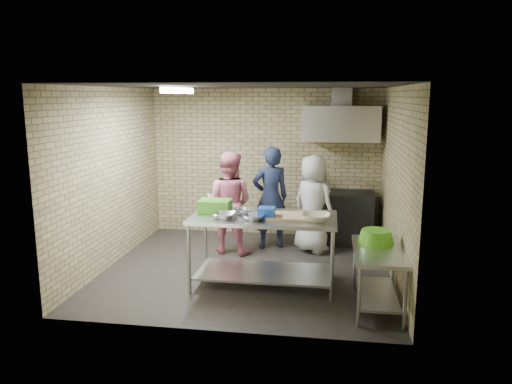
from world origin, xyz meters
TOP-DOWN VIEW (x-y plane):
  - floor at (0.00, 0.00)m, footprint 4.20×4.20m
  - ceiling at (0.00, 0.00)m, footprint 4.20×4.20m
  - back_wall at (0.00, 2.00)m, footprint 4.20×0.06m
  - front_wall at (0.00, -2.00)m, footprint 4.20×0.06m
  - left_wall at (-2.10, 0.00)m, footprint 0.06×4.00m
  - right_wall at (2.10, 0.00)m, footprint 0.06×4.00m
  - prep_table at (0.32, -0.56)m, footprint 1.95×0.98m
  - side_counter at (1.80, -1.10)m, footprint 0.60×1.20m
  - stove at (1.35, 1.65)m, footprint 1.20×0.70m
  - range_hood at (1.35, 1.70)m, footprint 1.30×0.60m
  - hood_duct at (1.35, 1.85)m, footprint 0.35×0.30m
  - wall_shelf at (1.65, 1.89)m, footprint 0.80×0.20m
  - fluorescent_fixture at (-1.00, 0.00)m, footprint 0.10×1.25m
  - green_crate at (-0.38, -0.44)m, footprint 0.43×0.33m
  - blue_tub at (0.37, -0.66)m, footprint 0.22×0.22m
  - cutting_board at (0.67, -0.58)m, footprint 0.60×0.46m
  - mixing_bowl_a at (-0.18, -0.76)m, footprint 0.31×0.31m
  - mixing_bowl_b at (0.02, -0.51)m, footprint 0.24×0.24m
  - mixing_bowl_c at (0.22, -0.78)m, footprint 0.29×0.29m
  - ceramic_bowl at (1.02, -0.71)m, footprint 0.39×0.39m
  - green_basin at (1.78, -0.85)m, footprint 0.46×0.46m
  - bottle_green at (1.80, 1.89)m, footprint 0.06×0.06m
  - man_navy at (0.20, 1.16)m, footprint 0.75×0.64m
  - woman_pink at (-0.44, 0.80)m, footprint 0.92×0.77m
  - woman_white at (0.93, 1.05)m, footprint 0.95×0.88m

SIDE VIEW (x-z plane):
  - floor at x=0.00m, z-range 0.00..0.00m
  - side_counter at x=1.80m, z-range 0.00..0.75m
  - stove at x=1.35m, z-range 0.00..0.90m
  - prep_table at x=0.32m, z-range 0.00..0.98m
  - woman_white at x=0.93m, z-range 0.00..1.62m
  - green_basin at x=1.78m, z-range 0.75..0.92m
  - woman_pink at x=-0.44m, z-range 0.00..1.68m
  - man_navy at x=0.20m, z-range 0.00..1.74m
  - cutting_board at x=0.67m, z-range 0.98..1.01m
  - mixing_bowl_c at x=0.22m, z-range 0.98..1.05m
  - mixing_bowl_b at x=0.02m, z-range 0.98..1.05m
  - mixing_bowl_a at x=-0.18m, z-range 0.98..1.05m
  - ceramic_bowl at x=1.02m, z-range 0.98..1.07m
  - blue_tub at x=0.37m, z-range 0.98..1.12m
  - green_crate at x=-0.38m, z-range 0.98..1.15m
  - back_wall at x=0.00m, z-range 0.00..2.70m
  - front_wall at x=0.00m, z-range 0.00..2.70m
  - left_wall at x=-2.10m, z-range 0.00..2.70m
  - right_wall at x=2.10m, z-range 0.00..2.70m
  - wall_shelf at x=1.65m, z-range 1.90..1.94m
  - bottle_green at x=1.80m, z-range 1.94..2.09m
  - range_hood at x=1.35m, z-range 1.80..2.40m
  - hood_duct at x=1.35m, z-range 2.40..2.70m
  - fluorescent_fixture at x=-1.00m, z-range 2.60..2.68m
  - ceiling at x=0.00m, z-range 2.70..2.70m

